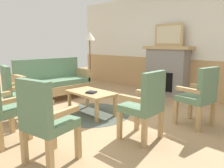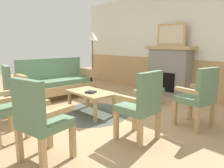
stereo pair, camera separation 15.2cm
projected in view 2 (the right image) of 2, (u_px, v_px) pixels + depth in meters
ground_plane at (99, 114)px, 4.12m from camera, size 14.00×14.00×0.00m
wall_back at (176, 45)px, 5.59m from camera, size 7.20×0.14×2.70m
fireplace at (169, 71)px, 5.55m from camera, size 1.30×0.44×1.28m
framed_picture at (171, 35)px, 5.38m from camera, size 0.80×0.04×0.56m
couch at (56, 83)px, 5.27m from camera, size 0.70×1.80×0.98m
coffee_table at (91, 94)px, 4.10m from camera, size 0.96×0.56×0.44m
round_rug at (91, 113)px, 4.17m from camera, size 1.47×1.47×0.01m
book_on_table at (91, 92)px, 3.97m from camera, size 0.21×0.21×0.03m
footstool at (152, 91)px, 4.84m from camera, size 0.40×0.40×0.36m
armchair_near_fireplace at (142, 103)px, 2.93m from camera, size 0.51×0.51×0.98m
armchair_by_window_left at (199, 95)px, 3.40m from camera, size 0.54×0.54×0.98m
armchair_front_center at (39, 117)px, 2.36m from camera, size 0.57×0.57×0.98m
armchair_corner_left at (16, 90)px, 3.73m from camera, size 0.55×0.55×0.98m
floor_lamp_by_couch at (92, 40)px, 6.22m from camera, size 0.36×0.36×1.68m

